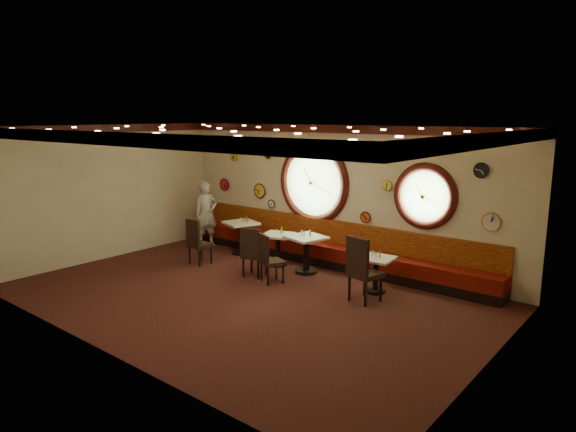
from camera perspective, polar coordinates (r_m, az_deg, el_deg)
The scene contains 50 objects.
floor at distance 9.98m, azimuth -4.70°, elevation -8.90°, with size 9.00×6.00×0.00m, color black.
ceiling at distance 9.38m, azimuth -5.02°, elevation 9.79°, with size 9.00×6.00×0.02m, color gold.
wall_back at distance 11.86m, azimuth 5.24°, elevation 2.30°, with size 9.00×0.02×3.20m, color beige.
wall_front at distance 7.73m, azimuth -20.47°, elevation -3.14°, with size 9.00×0.02×3.20m, color beige.
wall_left at distance 13.05m, azimuth -19.27°, elevation 2.52°, with size 0.02×6.00×3.20m, color beige.
wall_right at distance 7.27m, azimuth 21.73°, elevation -4.11°, with size 0.02×6.00×3.20m, color beige.
molding_back at distance 11.69m, azimuth 5.24°, elevation 9.60°, with size 9.00×0.10×0.18m, color #360D09.
molding_front at distance 7.55m, azimuth -20.92°, elevation 8.12°, with size 9.00×0.10×0.18m, color #360D09.
molding_left at distance 12.88m, azimuth -19.58°, elevation 9.15°, with size 0.10×6.00×0.18m, color #360D09.
molding_right at distance 7.06m, azimuth 22.22°, elevation 7.87°, with size 0.10×6.00×0.18m, color #360D09.
banquette_base at distance 11.96m, azimuth 4.37°, elevation -4.98°, with size 8.00×0.55×0.20m, color black.
banquette_seat at distance 11.89m, azimuth 4.38°, elevation -3.83°, with size 8.00×0.55×0.30m, color #560C07.
banquette_back at distance 11.97m, azimuth 5.01°, elevation -1.76°, with size 8.00×0.10×0.55m, color #660B08.
porthole_left_glass at distance 12.16m, azimuth 2.90°, elevation 3.74°, with size 1.66×1.66×0.02m, color #9CD47F.
porthole_left_frame at distance 12.15m, azimuth 2.86°, elevation 3.73°, with size 1.98×1.98×0.18m, color #360D09.
porthole_left_ring at distance 12.13m, azimuth 2.78°, elevation 3.72°, with size 1.61×1.61×0.03m, color gold.
porthole_right_glass at distance 10.77m, azimuth 15.01°, elevation 2.14°, with size 1.10×1.10×0.02m, color #9CD47F.
porthole_right_frame at distance 10.76m, azimuth 14.97°, elevation 2.13°, with size 1.38×1.38×0.18m, color #360D09.
porthole_right_ring at distance 10.73m, azimuth 14.91°, elevation 2.12°, with size 1.09×1.09×0.03m, color gold.
wall_clock_0 at distance 12.95m, azimuth -2.20°, elevation 6.86°, with size 0.24×0.24×0.03m, color black.
wall_clock_1 at distance 10.27m, azimuth 20.70°, elevation 4.76°, with size 0.28×0.28×0.03m, color black.
wall_clock_2 at distance 10.33m, azimuth 21.65°, elevation -0.61°, with size 0.34×0.34×0.03m, color silver.
wall_clock_3 at distance 13.78m, azimuth -5.98°, elevation 6.65°, with size 0.26×0.26×0.03m, color #92CC28.
wall_clock_4 at distance 14.14m, azimuth -7.06°, elevation 3.48°, with size 0.32×0.32×0.03m, color red.
wall_clock_5 at distance 13.04m, azimuth -1.83°, elevation 1.35°, with size 0.20×0.20×0.03m, color white.
wall_clock_6 at distance 13.25m, azimuth -3.15°, elevation 2.81°, with size 0.36×0.36×0.03m, color gold.
wall_clock_7 at distance 11.45m, azimuth 8.63°, elevation -0.13°, with size 0.24×0.24×0.03m, color red.
wall_clock_8 at distance 11.32m, azimuth 8.39°, elevation 6.64°, with size 0.30×0.30×0.03m, color #9EBD3B.
wall_clock_9 at distance 11.09m, azimuth 10.96°, elevation 3.35°, with size 0.22×0.22×0.03m, color #ECEC4E.
table_a at distance 12.84m, azimuth -5.23°, elevation -1.97°, with size 0.94×0.94×0.81m.
table_b at distance 11.81m, azimuth -1.13°, elevation -3.31°, with size 0.84×0.84×0.74m.
table_c at distance 11.25m, azimuth 2.03°, elevation -3.78°, with size 0.90×0.90×0.82m.
table_d at distance 10.18m, azimuth 9.73°, elevation -5.96°, with size 0.70×0.70×0.71m.
chair_a at distance 12.01m, azimuth -10.13°, elevation -2.52°, with size 0.46×0.46×0.66m.
chair_b at distance 10.92m, azimuth -3.98°, elevation -3.68°, with size 0.55×0.55×0.68m.
chair_c at distance 10.56m, azimuth -2.24°, elevation -4.37°, with size 0.58×0.58×0.64m.
chair_d at distance 9.53m, azimuth 8.17°, elevation -5.44°, with size 0.62×0.62×0.77m.
condiment_a_salt at distance 12.84m, azimuth -5.28°, elevation -0.39°, with size 0.03×0.03×0.09m, color silver.
condiment_b_salt at distance 11.83m, azimuth -1.27°, elevation -1.68°, with size 0.03×0.03×0.09m, color silver.
condiment_c_salt at distance 11.25m, azimuth 1.54°, elevation -1.91°, with size 0.04×0.04×0.11m, color silver.
condiment_d_salt at distance 10.19m, azimuth 9.38°, elevation -4.08°, with size 0.04×0.04×0.11m, color silver.
condiment_a_pepper at distance 12.74m, azimuth -5.04°, elevation -0.43°, with size 0.04×0.04×0.11m, color silver.
condiment_b_pepper at distance 11.68m, azimuth -0.84°, elevation -1.83°, with size 0.03×0.03×0.10m, color silver.
condiment_c_pepper at distance 11.14m, azimuth 1.82°, elevation -2.09°, with size 0.03×0.03×0.09m, color silver.
condiment_d_pepper at distance 10.07m, azimuth 9.73°, elevation -4.30°, with size 0.04×0.04×0.11m, color silver.
condiment_a_bottle at distance 12.68m, azimuth -4.60°, elevation -0.36°, with size 0.05×0.05×0.16m, color gold.
condiment_b_bottle at distance 11.74m, azimuth -0.71°, elevation -1.60°, with size 0.05×0.05×0.17m, color gold.
condiment_c_bottle at distance 11.17m, azimuth 2.48°, elevation -1.92°, with size 0.04×0.04×0.14m, color gold.
condiment_d_bottle at distance 10.09m, azimuth 10.17°, elevation -4.19°, with size 0.04×0.04×0.14m, color gold.
waiter at distance 13.69m, azimuth -9.07°, elevation 0.25°, with size 0.63×0.41×1.72m, color silver.
Camera 1 is at (6.52, -6.74, 3.41)m, focal length 32.00 mm.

